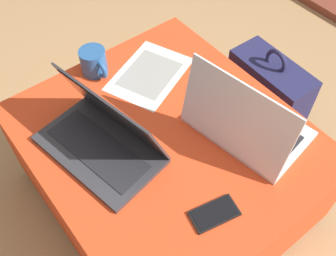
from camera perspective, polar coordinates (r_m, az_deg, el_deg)
The scene contains 8 objects.
ground_plane at distance 1.58m, azimuth -0.20°, elevation -9.74°, with size 14.00×14.00×0.00m, color tan.
ottoman at distance 1.40m, azimuth -0.22°, elevation -5.79°, with size 0.90×0.79×0.41m.
laptop_near at distance 1.19m, azimuth -9.34°, elevation -1.29°, with size 0.41×0.29×0.23m.
laptop_far at distance 1.22m, azimuth 11.02°, elevation 0.66°, with size 0.39×0.30×0.26m.
cell_phone at distance 1.10m, azimuth 6.75°, elevation -12.21°, with size 0.10×0.14×0.01m.
backpack at distance 1.67m, azimuth 14.03°, elevation 3.89°, with size 0.34×0.20×0.46m.
paper_sheet at distance 1.42m, azimuth -2.70°, elevation 7.84°, with size 0.31×0.35×0.00m.
coffee_mug at distance 1.42m, azimuth -10.67°, elevation 9.40°, with size 0.13×0.09×0.09m.
Camera 1 is at (0.59, -0.46, 1.39)m, focal length 42.00 mm.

